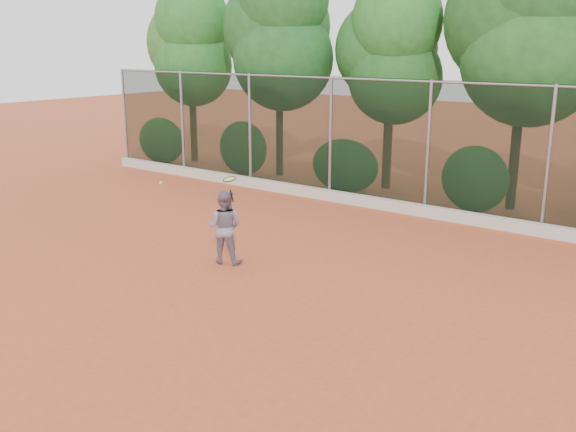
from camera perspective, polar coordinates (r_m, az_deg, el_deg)
The scene contains 7 objects.
ground at distance 11.66m, azimuth -2.98°, elevation -6.97°, with size 80.00×80.00×0.00m, color #C1512D.
concrete_curb at distance 17.15m, azimuth 11.78°, elevation 0.49°, with size 24.00×0.20×0.30m, color beige.
tennis_player at distance 13.13m, azimuth -5.66°, elevation -0.97°, with size 0.74×0.58×1.52m, color slate.
chainlink_fence at distance 16.97m, azimuth 12.35°, elevation 6.21°, with size 24.09×0.09×3.50m.
foliage_backdrop at distance 18.81m, azimuth 13.87°, elevation 14.74°, with size 23.70×3.63×7.55m.
tennis_racket at distance 12.70m, azimuth -5.21°, elevation 3.10°, with size 0.30×0.30×0.53m.
tennis_ball_in_flight at distance 13.40m, azimuth -11.25°, elevation 2.91°, with size 0.07×0.07×0.07m.
Camera 1 is at (6.97, -8.26, 4.37)m, focal length 40.00 mm.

